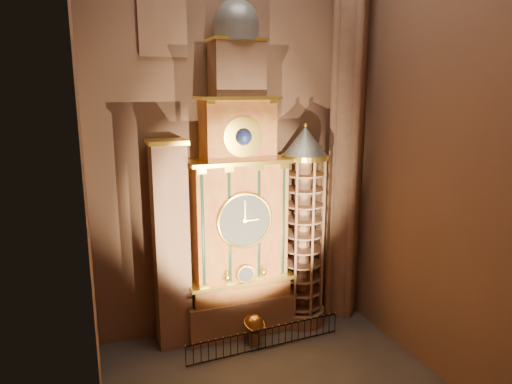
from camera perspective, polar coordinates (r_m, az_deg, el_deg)
name	(u,v)px	position (r m, az deg, el deg)	size (l,w,h in m)	color
wall_back	(231,119)	(23.01, -3.17, 9.08)	(22.00, 22.00, 0.00)	brown
wall_left	(81,135)	(15.97, -21.05, 6.72)	(22.00, 22.00, 0.00)	brown
wall_right	(428,124)	(21.17, 20.69, 8.00)	(22.00, 22.00, 0.00)	brown
astronomical_clock	(238,208)	(22.72, -2.25, -2.01)	(5.60, 2.41, 16.70)	#8C634C
portrait_tower	(171,245)	(22.39, -10.57, -6.53)	(1.80, 1.60, 10.20)	#8C634C
stair_turret	(303,229)	(24.16, 5.90, -4.65)	(2.50, 2.50, 10.80)	#8C634C
gothic_pier	(348,118)	(24.66, 11.38, 9.10)	(2.04, 2.04, 22.00)	#8C634C
celestial_globe	(254,327)	(23.58, -0.20, -16.48)	(1.37, 1.34, 1.57)	#8C634C
iron_railing	(266,339)	(23.34, 1.20, -17.85)	(7.95, 0.40, 1.06)	black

